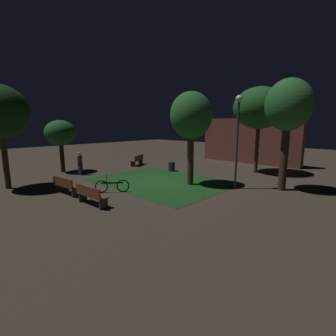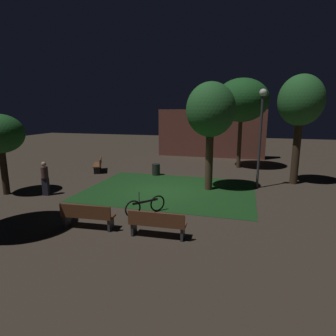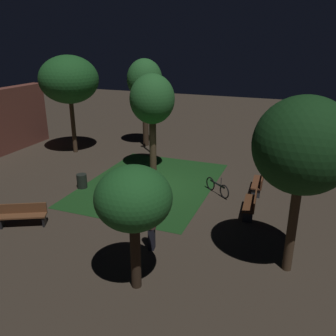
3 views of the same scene
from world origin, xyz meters
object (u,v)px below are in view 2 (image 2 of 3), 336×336
at_px(bench_near_trees, 98,164).
at_px(tree_tall_center, 301,102).
at_px(bench_lawn_edge, 87,215).
at_px(bicycle, 146,206).
at_px(tree_back_left, 0,135).
at_px(pedestrian, 45,178).
at_px(tree_back_right, 242,101).
at_px(lamp_post_near_wall, 261,123).
at_px(trash_bin, 156,169).
at_px(tree_near_wall, 211,111).
at_px(bench_back_row, 157,223).

height_order(bench_near_trees, tree_tall_center, tree_tall_center).
xyz_separation_m(bench_lawn_edge, bicycle, (1.42, 1.80, -0.14)).
relative_size(tree_back_left, pedestrian, 2.35).
xyz_separation_m(bench_lawn_edge, tree_back_left, (-5.91, 2.47, 2.36)).
height_order(bench_lawn_edge, tree_back_right, tree_back_right).
distance_m(bench_lawn_edge, bench_near_trees, 9.23).
bearing_deg(lamp_post_near_wall, tree_back_left, -159.45).
relative_size(bench_near_trees, tree_back_left, 0.48).
bearing_deg(trash_bin, tree_tall_center, 0.90).
distance_m(tree_near_wall, tree_tall_center, 4.98).
height_order(lamp_post_near_wall, bicycle, lamp_post_near_wall).
height_order(bench_near_trees, trash_bin, bench_near_trees).
xyz_separation_m(tree_tall_center, pedestrian, (-11.58, -5.48, -3.49)).
distance_m(tree_back_right, trash_bin, 7.44).
xyz_separation_m(bench_back_row, tree_near_wall, (0.82, 5.90, 3.41)).
relative_size(bench_lawn_edge, tree_near_wall, 0.35).
relative_size(tree_near_wall, bicycle, 3.81).
relative_size(trash_bin, bicycle, 0.51).
height_order(tree_tall_center, bicycle, tree_tall_center).
xyz_separation_m(lamp_post_near_wall, trash_bin, (-5.92, 1.37, -2.97)).
distance_m(bench_lawn_edge, bench_back_row, 2.47).
height_order(tree_near_wall, tree_back_left, tree_near_wall).
height_order(tree_back_left, lamp_post_near_wall, lamp_post_near_wall).
bearing_deg(bench_near_trees, tree_back_right, 23.04).
xyz_separation_m(bench_back_row, tree_back_right, (2.12, 11.95, 4.10)).
bearing_deg(lamp_post_near_wall, tree_back_right, 101.99).
relative_size(tree_back_right, lamp_post_near_wall, 1.22).
bearing_deg(bench_near_trees, tree_tall_center, 0.50).
bearing_deg(lamp_post_near_wall, tree_near_wall, -158.89).
distance_m(tree_back_left, bicycle, 7.77).
bearing_deg(pedestrian, lamp_post_near_wall, 22.50).
relative_size(bench_lawn_edge, trash_bin, 2.59).
bearing_deg(trash_bin, tree_back_right, 37.94).
bearing_deg(pedestrian, tree_near_wall, 22.95).
relative_size(bench_near_trees, tree_tall_center, 0.32).
relative_size(tree_tall_center, trash_bin, 8.14).
bearing_deg(lamp_post_near_wall, bench_back_row, -115.20).
bearing_deg(tree_near_wall, bench_back_row, -97.96).
distance_m(bench_near_trees, lamp_post_near_wall, 10.40).
height_order(tree_back_right, pedestrian, tree_back_right).
height_order(bench_lawn_edge, bicycle, bicycle).
bearing_deg(bench_lawn_edge, tree_near_wall, 60.83).
bearing_deg(pedestrian, bench_lawn_edge, -35.62).
height_order(bench_near_trees, tree_back_right, tree_back_right).
xyz_separation_m(trash_bin, pedestrian, (-3.70, -5.35, 0.50)).
height_order(lamp_post_near_wall, trash_bin, lamp_post_near_wall).
distance_m(bench_lawn_edge, trash_bin, 8.19).
relative_size(bicycle, pedestrian, 0.86).
bearing_deg(bench_back_row, tree_back_left, 163.54).
height_order(bench_near_trees, tree_near_wall, tree_near_wall).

